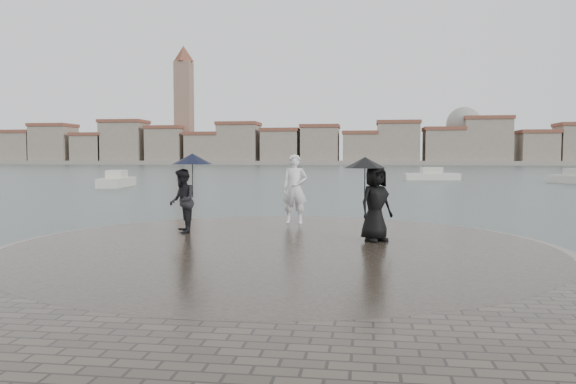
# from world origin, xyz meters

# --- Properties ---
(ground) EXTENTS (400.00, 400.00, 0.00)m
(ground) POSITION_xyz_m (0.00, 0.00, 0.00)
(ground) COLOR #2B3835
(ground) RESTS_ON ground
(kerb_ring) EXTENTS (12.50, 12.50, 0.32)m
(kerb_ring) POSITION_xyz_m (0.00, 3.50, 0.16)
(kerb_ring) COLOR gray
(kerb_ring) RESTS_ON ground
(quay_tip) EXTENTS (11.90, 11.90, 0.36)m
(quay_tip) POSITION_xyz_m (0.00, 3.50, 0.18)
(quay_tip) COLOR #2D261E
(quay_tip) RESTS_ON ground
(statue) EXTENTS (0.74, 0.49, 2.03)m
(statue) POSITION_xyz_m (-0.17, 7.47, 1.38)
(statue) COLOR white
(statue) RESTS_ON quay_tip
(visitor_left) EXTENTS (1.21, 1.11, 2.04)m
(visitor_left) POSITION_xyz_m (-2.71, 5.04, 1.47)
(visitor_left) COLOR black
(visitor_left) RESTS_ON quay_tip
(visitor_right) EXTENTS (1.26, 1.09, 1.95)m
(visitor_right) POSITION_xyz_m (2.06, 4.27, 1.46)
(visitor_right) COLOR black
(visitor_right) RESTS_ON quay_tip
(far_skyline) EXTENTS (260.00, 20.00, 37.00)m
(far_skyline) POSITION_xyz_m (-6.29, 160.71, 5.61)
(far_skyline) COLOR gray
(far_skyline) RESTS_ON ground
(boats) EXTENTS (40.65, 20.53, 1.50)m
(boats) POSITION_xyz_m (3.72, 41.54, 0.38)
(boats) COLOR beige
(boats) RESTS_ON ground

